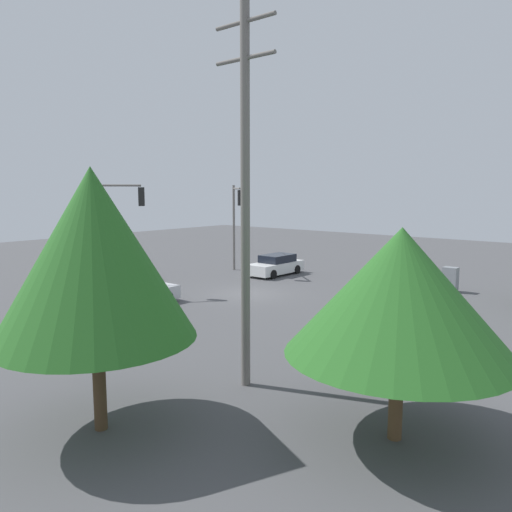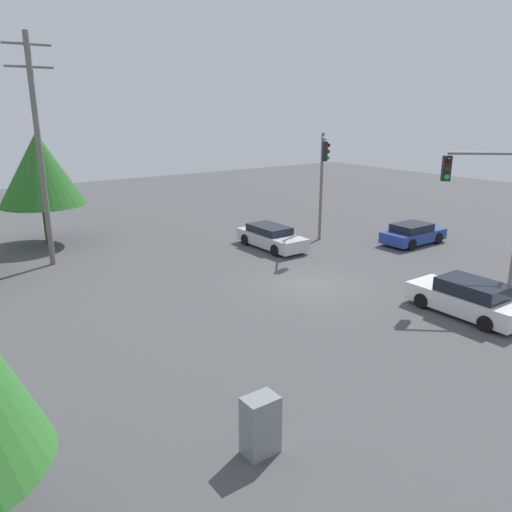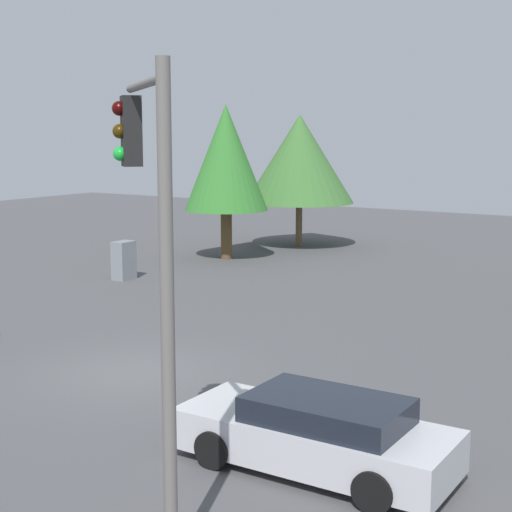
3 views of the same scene
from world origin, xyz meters
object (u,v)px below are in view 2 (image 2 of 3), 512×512
at_px(sedan_blue, 413,234).
at_px(traffic_signal_cross, 323,171).
at_px(sedan_white, 467,298).
at_px(sedan_silver, 271,237).
at_px(traffic_signal_main, 491,196).
at_px(electrical_cabinet, 260,425).

distance_m(sedan_blue, traffic_signal_cross, 6.71).
height_order(sedan_blue, traffic_signal_cross, traffic_signal_cross).
bearing_deg(sedan_white, sedan_blue, 48.39).
relative_size(sedan_silver, traffic_signal_main, 0.74).
bearing_deg(sedan_white, electrical_cabinet, -170.46).
height_order(sedan_blue, traffic_signal_main, traffic_signal_main).
distance_m(sedan_white, sedan_blue, 10.85).
height_order(sedan_silver, traffic_signal_main, traffic_signal_main).
distance_m(sedan_blue, electrical_cabinet, 21.28).
xyz_separation_m(sedan_blue, electrical_cabinet, (-18.75, -10.05, 0.12)).
distance_m(sedan_silver, electrical_cabinet, 18.23).
relative_size(sedan_blue, traffic_signal_main, 0.65).
height_order(traffic_signal_cross, electrical_cabinet, traffic_signal_cross).
distance_m(sedan_silver, sedan_blue, 8.63).
relative_size(sedan_silver, traffic_signal_cross, 0.72).
xyz_separation_m(sedan_white, traffic_signal_main, (2.75, 1.12, 3.63)).
relative_size(sedan_white, traffic_signal_main, 0.71).
bearing_deg(traffic_signal_main, sedan_silver, -34.90).
relative_size(sedan_white, sedan_blue, 1.10).
bearing_deg(sedan_white, traffic_signal_main, 22.23).
height_order(sedan_white, traffic_signal_main, traffic_signal_main).
height_order(traffic_signal_main, electrical_cabinet, traffic_signal_main).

